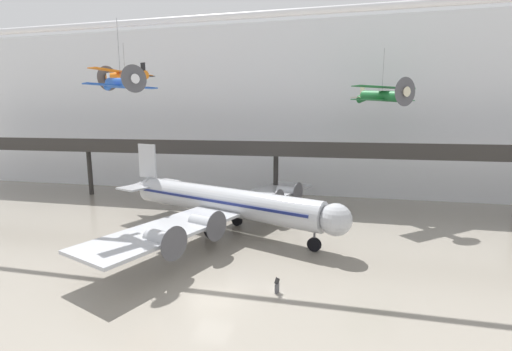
{
  "coord_description": "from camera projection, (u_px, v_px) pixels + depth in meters",
  "views": [
    {
      "loc": [
        7.63,
        -20.5,
        12.13
      ],
      "look_at": [
        0.78,
        10.27,
        6.87
      ],
      "focal_mm": 24.0,
      "sensor_mm": 36.0,
      "label": 1
    }
  ],
  "objects": [
    {
      "name": "mezzanine_walkway",
      "position": [
        275.0,
        153.0,
        46.87
      ],
      "size": [
        110.0,
        3.2,
        9.15
      ],
      "color": "#2D2B28",
      "rests_on": "ground"
    },
    {
      "name": "suspended_plane_green_biplane",
      "position": [
        382.0,
        96.0,
        42.29
      ],
      "size": [
        8.15,
        7.77,
        7.06
      ],
      "rotation": [
        0.0,
        0.0,
        5.4
      ],
      "color": "#1E6B33"
    },
    {
      "name": "hangar_back_wall",
      "position": [
        285.0,
        111.0,
        54.94
      ],
      "size": [
        140.0,
        3.0,
        26.71
      ],
      "color": "silver",
      "rests_on": "ground"
    },
    {
      "name": "suspended_plane_orange_highwing",
      "position": [
        125.0,
        76.0,
        39.22
      ],
      "size": [
        6.84,
        8.13,
        5.17
      ],
      "rotation": [
        0.0,
        0.0,
        2.85
      ],
      "color": "orange"
    },
    {
      "name": "ceiling_truss_beam",
      "position": [
        246.0,
        15.0,
        29.37
      ],
      "size": [
        120.0,
        0.6,
        0.6
      ],
      "color": "silver"
    },
    {
      "name": "ground_plane",
      "position": [
        212.0,
        298.0,
        23.37
      ],
      "size": [
        260.0,
        260.0,
        0.0
      ],
      "primitive_type": "plane",
      "color": "gray"
    },
    {
      "name": "info_sign_pedestal",
      "position": [
        277.0,
        287.0,
        24.01
      ],
      "size": [
        0.3,
        0.74,
        1.24
      ],
      "rotation": [
        0.0,
        0.0,
        -0.35
      ],
      "color": "#4C4C51",
      "rests_on": "ground"
    },
    {
      "name": "airliner_silver_main",
      "position": [
        221.0,
        201.0,
        36.91
      ],
      "size": [
        27.81,
        32.51,
        9.02
      ],
      "rotation": [
        0.0,
        0.0,
        -0.35
      ],
      "color": "#B7BABF",
      "rests_on": "ground"
    },
    {
      "name": "suspended_plane_blue_trainer",
      "position": [
        121.0,
        83.0,
        29.9
      ],
      "size": [
        5.43,
        6.05,
        6.32
      ],
      "rotation": [
        0.0,
        0.0,
        5.76
      ],
      "color": "#1E4CAD"
    }
  ]
}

